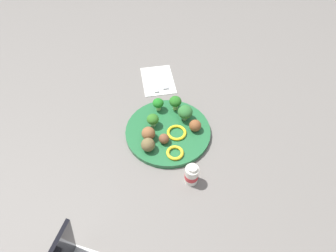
{
  "coord_description": "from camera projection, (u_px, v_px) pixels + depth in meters",
  "views": [
    {
      "loc": [
        0.56,
        -0.17,
        0.73
      ],
      "look_at": [
        0.0,
        0.0,
        0.04
      ],
      "focal_mm": 30.05,
      "sensor_mm": 36.0,
      "label": 1
    }
  ],
  "objects": [
    {
      "name": "meatball_center",
      "position": [
        164.0,
        139.0,
        0.88
      ],
      "size": [
        0.03,
        0.03,
        0.03
      ],
      "primitive_type": "sphere",
      "color": "brown",
      "rests_on": "plate"
    },
    {
      "name": "plate",
      "position": [
        168.0,
        131.0,
        0.93
      ],
      "size": [
        0.28,
        0.28,
        0.02
      ],
      "primitive_type": "cylinder",
      "color": "#236638",
      "rests_on": "ground_plane"
    },
    {
      "name": "broccoli_floret_front_right",
      "position": [
        175.0,
        102.0,
        0.96
      ],
      "size": [
        0.04,
        0.04,
        0.05
      ],
      "color": "#A6C56D",
      "rests_on": "plate"
    },
    {
      "name": "knife",
      "position": [
        154.0,
        81.0,
        1.09
      ],
      "size": [
        0.15,
        0.03,
        0.01
      ],
      "color": "white",
      "rests_on": "napkin"
    },
    {
      "name": "broccoli_floret_mid_right",
      "position": [
        158.0,
        103.0,
        0.96
      ],
      "size": [
        0.04,
        0.04,
        0.05
      ],
      "color": "#A8D07D",
      "rests_on": "plate"
    },
    {
      "name": "fork",
      "position": [
        163.0,
        80.0,
        1.1
      ],
      "size": [
        0.12,
        0.02,
        0.01
      ],
      "color": "silver",
      "rests_on": "napkin"
    },
    {
      "name": "meatball_mid_left",
      "position": [
        148.0,
        133.0,
        0.89
      ],
      "size": [
        0.04,
        0.04,
        0.04
      ],
      "primitive_type": "sphere",
      "color": "brown",
      "rests_on": "plate"
    },
    {
      "name": "yogurt_bottle",
      "position": [
        192.0,
        175.0,
        0.79
      ],
      "size": [
        0.04,
        0.04,
        0.07
      ],
      "color": "white",
      "rests_on": "ground_plane"
    },
    {
      "name": "broccoli_floret_front_left",
      "position": [
        185.0,
        112.0,
        0.93
      ],
      "size": [
        0.05,
        0.05,
        0.05
      ],
      "color": "#96BB74",
      "rests_on": "plate"
    },
    {
      "name": "meatball_near_rim",
      "position": [
        148.0,
        145.0,
        0.86
      ],
      "size": [
        0.04,
        0.04,
        0.04
      ],
      "primitive_type": "sphere",
      "color": "brown",
      "rests_on": "plate"
    },
    {
      "name": "ground_plane",
      "position": [
        168.0,
        133.0,
        0.94
      ],
      "size": [
        4.0,
        4.0,
        0.0
      ],
      "primitive_type": "plane",
      "color": "slate"
    },
    {
      "name": "meatball_front_left",
      "position": [
        195.0,
        126.0,
        0.91
      ],
      "size": [
        0.04,
        0.04,
        0.04
      ],
      "primitive_type": "sphere",
      "color": "brown",
      "rests_on": "plate"
    },
    {
      "name": "broccoli_floret_back_left",
      "position": [
        153.0,
        120.0,
        0.92
      ],
      "size": [
        0.04,
        0.04,
        0.05
      ],
      "color": "#9EBE7F",
      "rests_on": "plate"
    },
    {
      "name": "pepper_ring_far_rim",
      "position": [
        175.0,
        153.0,
        0.86
      ],
      "size": [
        0.08,
        0.08,
        0.01
      ],
      "primitive_type": "torus",
      "rotation": [
        0.0,
        0.0,
        4.0
      ],
      "color": "yellow",
      "rests_on": "plate"
    },
    {
      "name": "napkin",
      "position": [
        158.0,
        80.0,
        1.1
      ],
      "size": [
        0.18,
        0.14,
        0.01
      ],
      "primitive_type": "cube",
      "rotation": [
        0.0,
        0.0,
        -0.12
      ],
      "color": "white",
      "rests_on": "ground_plane"
    },
    {
      "name": "pepper_ring_front_right",
      "position": [
        177.0,
        133.0,
        0.91
      ],
      "size": [
        0.09,
        0.09,
        0.01
      ],
      "primitive_type": "torus",
      "rotation": [
        0.0,
        0.0,
        2.62
      ],
      "color": "yellow",
      "rests_on": "plate"
    }
  ]
}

